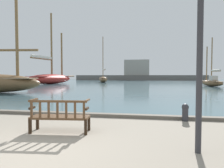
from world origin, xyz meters
The scene contains 10 objects.
ground_plane centered at (0.00, 0.00, 0.00)m, with size 160.00×160.00×0.00m, color gray.
harbor_water centered at (0.00, 44.00, 0.04)m, with size 100.00×80.00×0.08m, color #476670.
quay_edge_kerb centered at (0.00, 3.85, 0.06)m, with size 40.00×0.30×0.12m, color #675F54.
park_bench centered at (-0.03, 1.54, 0.47)m, with size 1.64×0.67×0.92m.
sailboat_centre_channel centered at (-14.94, 30.55, 1.24)m, with size 5.52×13.35×12.91m.
sailboat_outer_starboard centered at (11.58, 26.89, 0.71)m, with size 2.44×6.37×6.94m.
sailboat_far_port centered at (-7.35, 40.68, 0.85)m, with size 3.90×7.32×10.32m.
mooring_bollard centered at (3.67, 3.59, 0.34)m, with size 0.24×0.24×0.60m.
lamp_post centered at (3.38, 0.64, 2.59)m, with size 0.28×0.28×4.28m.
far_breakwater centered at (-0.25, 62.07, 1.94)m, with size 42.17×2.40×6.77m.
Camera 1 is at (2.33, -3.62, 1.57)m, focal length 32.00 mm.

